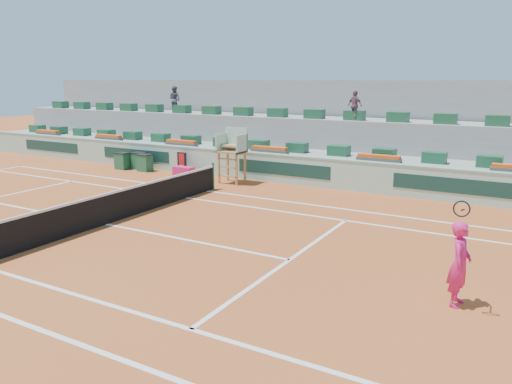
% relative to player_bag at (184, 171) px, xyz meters
% --- Properties ---
extents(ground, '(90.00, 90.00, 0.00)m').
position_rel_player_bag_xyz_m(ground, '(2.80, -7.58, -0.22)').
color(ground, '#99451D').
rests_on(ground, ground).
extents(seating_tier_lower, '(36.00, 4.00, 1.20)m').
position_rel_player_bag_xyz_m(seating_tier_lower, '(2.80, 3.12, 0.38)').
color(seating_tier_lower, '#969693').
rests_on(seating_tier_lower, ground).
extents(seating_tier_upper, '(36.00, 2.40, 2.60)m').
position_rel_player_bag_xyz_m(seating_tier_upper, '(2.80, 4.72, 1.08)').
color(seating_tier_upper, '#969693').
rests_on(seating_tier_upper, ground).
extents(stadium_back_wall, '(36.00, 0.40, 4.40)m').
position_rel_player_bag_xyz_m(stadium_back_wall, '(2.80, 6.32, 1.98)').
color(stadium_back_wall, '#969693').
rests_on(stadium_back_wall, ground).
extents(player_bag, '(1.01, 0.45, 0.45)m').
position_rel_player_bag_xyz_m(player_bag, '(0.00, 0.00, 0.00)').
color(player_bag, '#D61B67').
rests_on(player_bag, ground).
extents(spectator_left, '(0.73, 0.58, 1.47)m').
position_rel_player_bag_xyz_m(spectator_left, '(-3.83, 4.28, 3.11)').
color(spectator_left, '#4B4C58').
rests_on(spectator_left, seating_tier_upper).
extents(spectator_mid, '(0.86, 0.60, 1.35)m').
position_rel_player_bag_xyz_m(spectator_mid, '(6.87, 3.90, 3.05)').
color(spectator_mid, '#6D4856').
rests_on(spectator_mid, seating_tier_upper).
extents(court_lines, '(23.89, 11.09, 0.01)m').
position_rel_player_bag_xyz_m(court_lines, '(2.80, -7.58, -0.22)').
color(court_lines, silver).
rests_on(court_lines, ground).
extents(tennis_net, '(0.10, 11.97, 1.10)m').
position_rel_player_bag_xyz_m(tennis_net, '(2.80, -7.58, 0.30)').
color(tennis_net, black).
rests_on(tennis_net, ground).
extents(advertising_hoarding, '(36.00, 0.34, 1.26)m').
position_rel_player_bag_xyz_m(advertising_hoarding, '(2.83, 0.92, 0.41)').
color(advertising_hoarding, '#A0C9B4').
rests_on(advertising_hoarding, ground).
extents(umpire_chair, '(1.10, 0.90, 2.40)m').
position_rel_player_bag_xyz_m(umpire_chair, '(2.80, -0.08, 1.32)').
color(umpire_chair, '#9F733C').
rests_on(umpire_chair, ground).
extents(seat_row_lower, '(32.90, 0.60, 0.44)m').
position_rel_player_bag_xyz_m(seat_row_lower, '(2.80, 2.22, 1.20)').
color(seat_row_lower, '#194C2F').
rests_on(seat_row_lower, seating_tier_lower).
extents(seat_row_upper, '(32.90, 0.60, 0.44)m').
position_rel_player_bag_xyz_m(seat_row_upper, '(2.80, 4.12, 2.60)').
color(seat_row_upper, '#194C2F').
rests_on(seat_row_upper, seating_tier_upper).
extents(flower_planters, '(26.80, 0.36, 0.28)m').
position_rel_player_bag_xyz_m(flower_planters, '(1.30, 1.42, 1.11)').
color(flower_planters, '#4A4A4A').
rests_on(flower_planters, seating_tier_lower).
extents(drink_cooler_a, '(0.66, 0.57, 0.84)m').
position_rel_player_bag_xyz_m(drink_cooler_a, '(-2.48, 0.11, 0.20)').
color(drink_cooler_a, '#1B5234').
rests_on(drink_cooler_a, ground).
extents(drink_cooler_b, '(0.66, 0.57, 0.84)m').
position_rel_player_bag_xyz_m(drink_cooler_b, '(-3.16, 0.44, 0.20)').
color(drink_cooler_b, '#1B5234').
rests_on(drink_cooler_b, ground).
extents(drink_cooler_c, '(0.68, 0.59, 0.84)m').
position_rel_player_bag_xyz_m(drink_cooler_c, '(-3.87, 0.00, 0.20)').
color(drink_cooler_c, '#1B5234').
rests_on(drink_cooler_c, ground).
extents(towel_rack, '(0.52, 0.09, 1.03)m').
position_rel_player_bag_xyz_m(towel_rack, '(-0.48, 0.50, 0.38)').
color(towel_rack, black).
rests_on(towel_rack, ground).
extents(tennis_player, '(0.43, 0.88, 2.28)m').
position_rel_player_bag_xyz_m(tennis_player, '(13.24, -8.20, 0.65)').
color(tennis_player, '#D61B67').
rests_on(tennis_player, ground).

